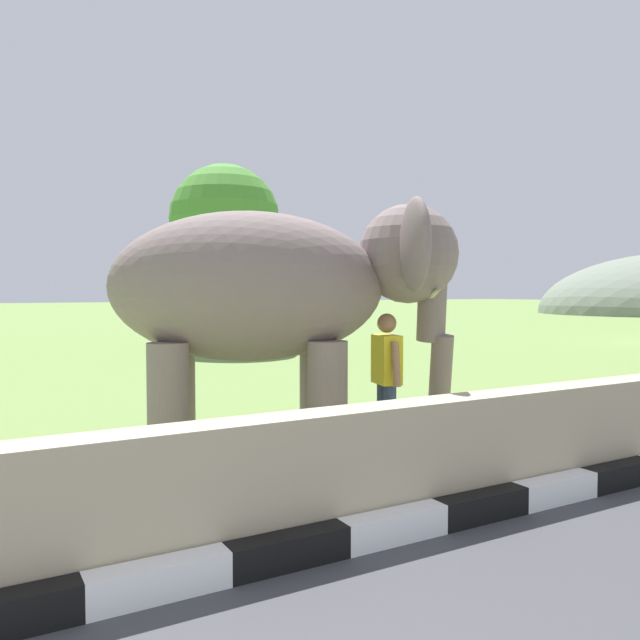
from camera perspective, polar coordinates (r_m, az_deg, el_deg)
The scene contains 4 objects.
barrier_parapet at distance 4.82m, azimuth -3.46°, elevation -14.51°, with size 28.00×0.36×1.00m, color tan.
elephant at distance 7.23m, azimuth -3.63°, elevation 2.64°, with size 4.05×3.17×2.93m.
person_handler at distance 7.55m, azimuth 6.03°, elevation -4.94°, with size 0.32×0.68×1.66m.
tree_distant at distance 20.96m, azimuth -8.59°, elevation 8.90°, with size 3.55×3.55×6.01m.
Camera 1 is at (-0.03, -0.24, 1.92)m, focal length 35.45 mm.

